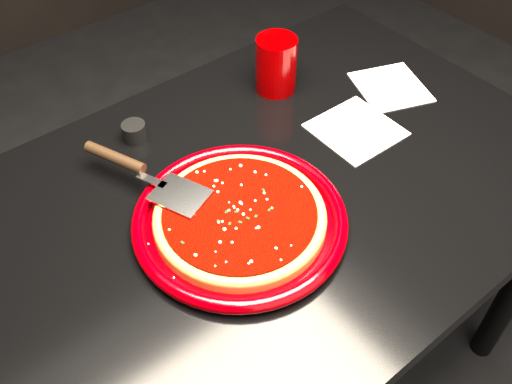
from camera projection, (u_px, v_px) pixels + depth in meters
The scene contains 13 objects.
floor at pixel (263, 372), 1.61m from camera, with size 4.00×4.00×0.01m, color black.
table at pixel (265, 298), 1.34m from camera, with size 1.20×0.80×0.75m, color black.
plate at pixel (240, 220), 0.99m from camera, with size 0.38×0.38×0.03m, color #770003.
pizza_crust at pixel (240, 218), 0.99m from camera, with size 0.30×0.30×0.02m, color olive.
pizza_crust_rim at pixel (240, 215), 0.98m from camera, with size 0.30×0.30×0.02m, color olive.
pizza_sauce at pixel (240, 213), 0.98m from camera, with size 0.27×0.27×0.01m, color #690500.
parmesan_dusting at pixel (240, 210), 0.97m from camera, with size 0.26×0.26×0.01m, color #F1E9BD, non-canonical shape.
basil_flecks at pixel (240, 211), 0.97m from camera, with size 0.24×0.24×0.00m, color black, non-canonical shape.
pizza_server at pixel (146, 173), 1.02m from camera, with size 0.09×0.32×0.02m, color silver, non-canonical shape.
cup at pixel (276, 65), 1.23m from camera, with size 0.09×0.09×0.12m, color #7E0000.
napkin_a at pixel (356, 130), 1.17m from camera, with size 0.16×0.16×0.00m, color silver.
napkin_b at pixel (391, 87), 1.27m from camera, with size 0.14×0.15×0.00m, color silver.
ramekin at pixel (134, 132), 1.14m from camera, with size 0.05×0.05×0.04m, color black.
Camera 1 is at (-0.48, -0.56, 1.52)m, focal length 40.00 mm.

